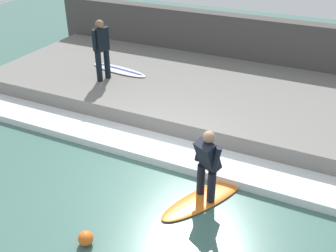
{
  "coord_description": "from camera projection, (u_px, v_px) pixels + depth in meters",
  "views": [
    {
      "loc": [
        -5.55,
        -3.03,
        4.75
      ],
      "look_at": [
        0.79,
        0.0,
        0.7
      ],
      "focal_mm": 42.0,
      "sensor_mm": 36.0,
      "label": 1
    }
  ],
  "objects": [
    {
      "name": "ground_plane",
      "position": [
        151.0,
        174.0,
        7.84
      ],
      "size": [
        28.0,
        28.0,
        0.0
      ],
      "primitive_type": "plane",
      "color": "#426B60"
    },
    {
      "name": "concrete_ledge",
      "position": [
        211.0,
        95.0,
        10.39
      ],
      "size": [
        4.4,
        12.12,
        0.54
      ],
      "primitive_type": "cube",
      "color": "slate",
      "rests_on": "ground_plane"
    },
    {
      "name": "back_wall",
      "position": [
        240.0,
        45.0,
        11.99
      ],
      "size": [
        0.5,
        12.72,
        1.79
      ],
      "primitive_type": "cube",
      "color": "#474442",
      "rests_on": "ground_plane"
    },
    {
      "name": "wave_foam_crest",
      "position": [
        168.0,
        151.0,
        8.39
      ],
      "size": [
        0.95,
        11.51,
        0.17
      ],
      "primitive_type": "cube",
      "color": "white",
      "rests_on": "ground_plane"
    },
    {
      "name": "surfboard_riding",
      "position": [
        205.0,
        198.0,
        7.17
      ],
      "size": [
        1.98,
        1.36,
        0.06
      ],
      "color": "orange",
      "rests_on": "ground_plane"
    },
    {
      "name": "surfer_riding",
      "position": [
        207.0,
        162.0,
        6.77
      ],
      "size": [
        0.51,
        0.55,
        1.38
      ],
      "color": "black",
      "rests_on": "surfboard_riding"
    },
    {
      "name": "surfer_waiting_near",
      "position": [
        101.0,
        47.0,
        10.17
      ],
      "size": [
        0.53,
        0.32,
        1.61
      ],
      "color": "black",
      "rests_on": "concrete_ledge"
    },
    {
      "name": "surfboard_waiting_near",
      "position": [
        119.0,
        70.0,
        11.13
      ],
      "size": [
        0.7,
        1.89,
        0.07
      ],
      "color": "silver",
      "rests_on": "concrete_ledge"
    },
    {
      "name": "marker_buoy",
      "position": [
        86.0,
        238.0,
        6.18
      ],
      "size": [
        0.25,
        0.25,
        0.25
      ],
      "primitive_type": "sphere",
      "color": "orange",
      "rests_on": "ground_plane"
    }
  ]
}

